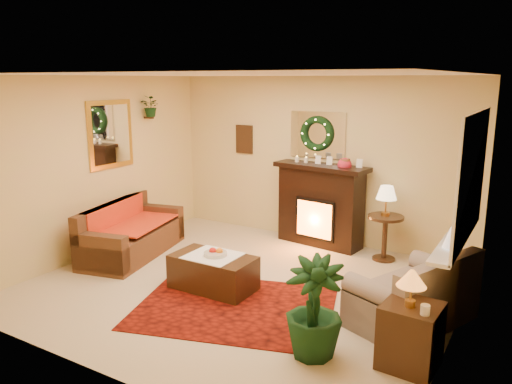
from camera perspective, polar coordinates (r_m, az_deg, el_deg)
The scene contains 31 objects.
floor at distance 6.40m, azimuth -1.63°, elevation -10.70°, with size 5.00×5.00×0.00m, color beige.
ceiling at distance 5.87m, azimuth -1.79°, elevation 13.28°, with size 5.00×5.00×0.00m, color white.
wall_back at distance 7.96m, azimuth 7.02°, elevation 3.65°, with size 5.00×5.00×0.00m, color #EFD88C.
wall_front at distance 4.33m, azimuth -17.91°, elevation -4.60°, with size 5.00×5.00×0.00m, color #EFD88C.
wall_left at distance 7.61m, azimuth -17.82°, elevation 2.72°, with size 4.50×4.50×0.00m, color #EFD88C.
wall_right at distance 5.15m, azimuth 22.53°, elevation -2.25°, with size 4.50×4.50×0.00m, color #EFD88C.
area_rug at distance 5.85m, azimuth -2.39°, elevation -13.00°, with size 2.20×1.65×0.01m, color maroon.
sofa at distance 7.57m, azimuth -13.96°, elevation -3.87°, with size 0.79×1.80×0.77m, color brown.
red_throw at distance 7.73m, azimuth -13.58°, elevation -3.31°, with size 0.87×1.42×0.02m, color red.
fireplace at distance 7.86m, azimuth 7.38°, elevation -2.07°, with size 1.31×0.42×1.20m, color black.
poinsettia at distance 7.56m, azimuth 10.09°, elevation 3.07°, with size 0.21×0.21×0.21m, color red.
mantel_candle_a at distance 7.89m, azimuth 4.71°, elevation 3.33°, with size 0.07×0.07×0.20m, color white.
mantel_candle_b at distance 7.82m, azimuth 5.74°, elevation 3.23°, with size 0.06×0.06×0.19m, color silver.
mantel_mirror at distance 7.89m, azimuth 7.04°, elevation 6.50°, with size 0.92×0.02×0.72m, color white.
wreath at distance 7.85m, azimuth 6.93°, elevation 6.62°, with size 0.55×0.55×0.11m, color #194719.
wall_art at distance 8.53m, azimuth -1.35°, elevation 6.05°, with size 0.32×0.03×0.48m, color #381E11.
gold_mirror at distance 7.74m, azimuth -16.29°, elevation 6.35°, with size 0.03×0.84×1.00m, color gold.
hanging_plant at distance 8.15m, azimuth -11.83°, elevation 8.44°, with size 0.33×0.28×0.36m, color #194719.
loveseat at distance 5.62m, azimuth 17.47°, elevation -10.11°, with size 0.78×1.35×0.78m, color #7F6C59.
window_frame at distance 5.63m, azimuth 23.44°, elevation 1.50°, with size 0.03×1.86×1.36m, color white.
window_glass at distance 5.63m, azimuth 23.29°, elevation 1.52°, with size 0.02×1.70×1.22m, color black.
window_sill at distance 5.80m, azimuth 21.82°, elevation -4.98°, with size 0.22×1.86×0.04m, color white.
mini_tree at distance 5.34m, azimuth 21.54°, elevation -4.54°, with size 0.18×0.18×0.27m, color white.
sill_plant at distance 6.45m, azimuth 23.01°, elevation -1.37°, with size 0.26×0.21×0.47m, color #1A3316.
side_table_round at distance 7.40m, azimuth 14.49°, elevation -5.13°, with size 0.51×0.51×0.66m, color black.
lamp_cream at distance 7.26m, azimuth 14.65°, elevation -0.94°, with size 0.29×0.29×0.44m, color beige.
end_table_square at distance 4.87m, azimuth 17.22°, elevation -15.71°, with size 0.49×0.49×0.60m, color #301E13.
lamp_tiffany at distance 4.64m, azimuth 17.29°, elevation -10.71°, with size 0.26×0.26×0.38m, color orange.
coffee_table at distance 6.26m, azimuth -4.91°, elevation -9.21°, with size 1.02×0.56×0.43m, color black.
fruit_bowl at distance 6.17m, azimuth -4.66°, elevation -7.15°, with size 0.29×0.29×0.07m, color beige.
floor_palm at distance 4.78m, azimuth 6.60°, elevation -13.36°, with size 1.61×1.61×2.88m, color #1F4D1C.
Camera 1 is at (3.15, -4.95, 2.55)m, focal length 35.00 mm.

